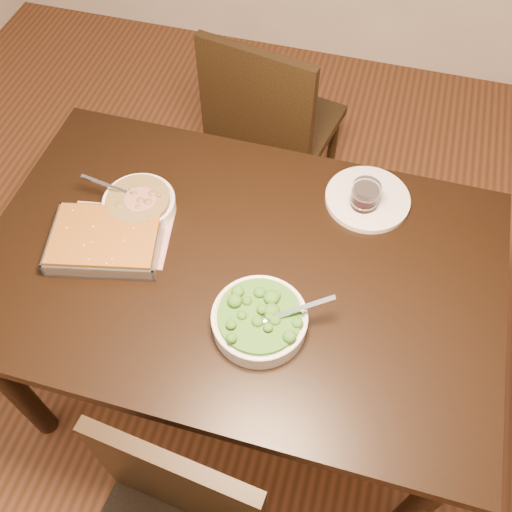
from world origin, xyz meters
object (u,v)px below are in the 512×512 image
table (239,283)px  wine_tumbler (365,197)px  stew_bowl (139,204)px  broccoli_bowl (260,320)px  chair_far (269,125)px  baking_dish (106,240)px  dinner_plate (367,199)px

table → wine_tumbler: size_ratio=15.41×
wine_tumbler → table: bearing=-135.6°
table → wine_tumbler: 0.43m
table → stew_bowl: stew_bowl is taller
broccoli_bowl → chair_far: chair_far is taller
broccoli_bowl → wine_tumbler: size_ratio=2.83×
wine_tumbler → chair_far: bearing=128.5°
broccoli_bowl → chair_far: bearing=103.2°
stew_bowl → broccoli_bowl: size_ratio=0.89×
baking_dish → chair_far: 0.91m
chair_far → stew_bowl: bearing=84.7°
baking_dish → wine_tumbler: (0.65, 0.32, 0.02)m
table → wine_tumbler: (0.29, 0.28, 0.15)m
baking_dish → wine_tumbler: bearing=13.7°
baking_dish → dinner_plate: 0.75m
chair_far → dinner_plate: bearing=141.8°
table → baking_dish: (-0.36, -0.04, 0.12)m
baking_dish → wine_tumbler: size_ratio=3.70×
table → dinner_plate: bearing=46.4°
wine_tumbler → dinner_plate: (0.01, 0.03, -0.04)m
wine_tumbler → dinner_plate: size_ratio=0.37×
broccoli_bowl → wine_tumbler: 0.48m
baking_dish → dinner_plate: size_ratio=1.38×
stew_bowl → chair_far: bearing=73.8°
baking_dish → dinner_plate: bearing=15.5°
table → wine_tumbler: bearing=44.4°
wine_tumbler → dinner_plate: bearing=72.7°
stew_bowl → baking_dish: (-0.04, -0.14, -0.00)m
table → stew_bowl: (-0.32, 0.10, 0.12)m
wine_tumbler → chair_far: (-0.41, 0.51, -0.29)m
broccoli_bowl → dinner_plate: bearing=68.0°
stew_bowl → broccoli_bowl: broccoli_bowl is taller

